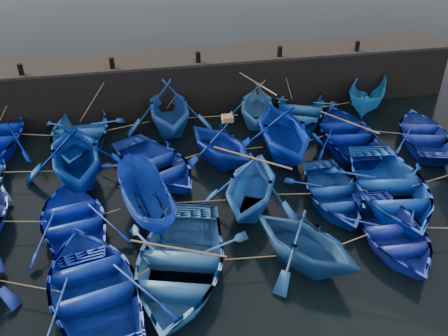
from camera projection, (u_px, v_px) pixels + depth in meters
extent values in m
plane|color=black|center=(242.00, 235.00, 17.15)|extent=(120.00, 120.00, 0.00)
cube|color=black|center=(196.00, 82.00, 25.12)|extent=(26.00, 2.50, 2.50)
cube|color=black|center=(195.00, 57.00, 24.40)|extent=(26.00, 2.50, 0.12)
cylinder|color=black|center=(21.00, 69.00, 22.21)|extent=(0.24, 0.24, 0.50)
cylinder|color=black|center=(112.00, 63.00, 22.85)|extent=(0.24, 0.24, 0.50)
cylinder|color=black|center=(198.00, 57.00, 23.49)|extent=(0.24, 0.24, 0.50)
cylinder|color=black|center=(280.00, 51.00, 24.14)|extent=(0.24, 0.24, 0.50)
cylinder|color=black|center=(357.00, 46.00, 24.78)|extent=(0.24, 0.24, 0.50)
imported|color=blue|center=(79.00, 134.00, 22.00)|extent=(4.32, 5.66, 1.10)
imported|color=#1B489D|center=(168.00, 107.00, 22.79)|extent=(3.99, 4.63, 2.43)
imported|color=#3379C6|center=(257.00, 104.00, 23.43)|extent=(4.28, 4.65, 2.05)
imported|color=#164E8F|center=(300.00, 110.00, 24.04)|extent=(5.39, 6.12, 1.05)
imported|color=#1E6CAF|center=(368.00, 96.00, 24.68)|extent=(3.73, 4.55, 1.68)
imported|color=navy|center=(75.00, 153.00, 19.26)|extent=(4.69, 5.26, 2.51)
imported|color=#122CA0|center=(156.00, 164.00, 20.01)|extent=(5.32, 5.88, 1.00)
imported|color=navy|center=(220.00, 143.00, 20.51)|extent=(4.61, 4.81, 1.96)
imported|color=#0224AD|center=(284.00, 130.00, 20.80)|extent=(4.23, 4.89, 2.55)
imported|color=#021481|center=(347.00, 133.00, 22.14)|extent=(4.06, 5.33, 1.04)
imported|color=#1A2F9A|center=(424.00, 134.00, 22.20)|extent=(4.26, 5.15, 0.93)
imported|color=#0B24B7|center=(74.00, 220.00, 17.06)|extent=(4.17, 5.24, 0.98)
imported|color=#0D309A|center=(146.00, 200.00, 17.48)|extent=(2.43, 4.40, 1.61)
imported|color=#1C53AF|center=(251.00, 185.00, 17.75)|extent=(5.05, 5.33, 2.21)
imported|color=#113D94|center=(334.00, 193.00, 18.44)|extent=(3.30, 4.47, 0.90)
imported|color=#0C3FB7|center=(390.00, 188.00, 18.47)|extent=(4.78, 6.19, 1.19)
imported|color=#0C2995|center=(94.00, 287.00, 14.36)|extent=(5.11, 6.27, 1.14)
imported|color=#316BB8|center=(179.00, 264.00, 15.12)|extent=(5.54, 6.64, 1.19)
imported|color=navy|center=(306.00, 241.00, 15.38)|extent=(4.93, 5.03, 2.01)
imported|color=#1E2FA2|center=(393.00, 233.00, 16.53)|extent=(3.38, 4.58, 0.92)
cube|color=olive|center=(227.00, 118.00, 19.96)|extent=(0.43, 0.41, 0.22)
cylinder|color=tan|center=(36.00, 135.00, 21.94)|extent=(1.87, 0.58, 0.04)
cylinder|color=tan|center=(125.00, 127.00, 22.58)|extent=(2.27, 0.63, 0.04)
cylinder|color=tan|center=(213.00, 116.00, 23.42)|extent=(2.33, 0.18, 0.04)
cylinder|color=tan|center=(278.00, 111.00, 23.86)|extent=(0.36, 0.05, 0.04)
cylinder|color=tan|center=(334.00, 105.00, 24.43)|extent=(1.80, 0.32, 0.04)
cylinder|color=tan|center=(29.00, 172.00, 19.47)|extent=(1.95, 0.34, 0.04)
cylinder|color=tan|center=(117.00, 166.00, 19.81)|extent=(1.23, 0.21, 0.04)
cylinder|color=tan|center=(188.00, 157.00, 20.36)|extent=(0.94, 0.42, 0.04)
cylinder|color=tan|center=(252.00, 148.00, 20.97)|extent=(0.92, 0.06, 0.04)
cylinder|color=tan|center=(316.00, 139.00, 21.66)|extent=(1.33, 0.55, 0.04)
cylinder|color=tan|center=(386.00, 132.00, 22.14)|extent=(1.60, 0.66, 0.04)
cylinder|color=tan|center=(21.00, 221.00, 16.89)|extent=(1.73, 0.38, 0.04)
cylinder|color=tan|center=(111.00, 212.00, 17.32)|extent=(0.69, 0.26, 0.04)
cylinder|color=tan|center=(199.00, 201.00, 17.84)|extent=(1.95, 0.23, 0.04)
cylinder|color=tan|center=(293.00, 194.00, 18.22)|extent=(1.33, 0.25, 0.04)
cylinder|color=tan|center=(362.00, 190.00, 18.44)|extent=(0.31, 0.30, 0.04)
cylinder|color=tan|center=(432.00, 180.00, 18.96)|extent=(1.85, 0.46, 0.04)
cylinder|color=tan|center=(30.00, 286.00, 14.41)|extent=(1.86, 0.85, 0.04)
cylinder|color=tan|center=(138.00, 276.00, 14.76)|extent=(0.72, 0.49, 0.04)
cylinder|color=tan|center=(242.00, 258.00, 15.38)|extent=(2.13, 0.22, 0.04)
cylinder|color=tan|center=(350.00, 241.00, 16.05)|extent=(1.44, 0.44, 0.04)
cylinder|color=tan|center=(10.00, 100.00, 22.56)|extent=(1.43, 0.42, 2.09)
cylinder|color=tan|center=(96.00, 95.00, 22.95)|extent=(1.77, 0.97, 2.09)
cylinder|color=tan|center=(182.00, 86.00, 23.84)|extent=(1.70, 0.37, 2.09)
cylinder|color=tan|center=(265.00, 80.00, 24.43)|extent=(1.57, 0.52, 2.09)
cylinder|color=tan|center=(286.00, 78.00, 24.60)|extent=(0.67, 0.54, 2.08)
cylinder|color=tan|center=(357.00, 72.00, 25.33)|extent=(0.27, 0.25, 2.08)
cylinder|color=#99724C|center=(257.00, 83.00, 22.86)|extent=(1.08, 2.84, 0.06)
cylinder|color=#99724C|center=(349.00, 122.00, 21.84)|extent=(1.77, 2.49, 0.06)
cylinder|color=#99724C|center=(252.00, 158.00, 17.14)|extent=(2.34, 1.97, 0.06)
cylinder|color=#99724C|center=(178.00, 248.00, 14.78)|extent=(2.74, 1.32, 0.06)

